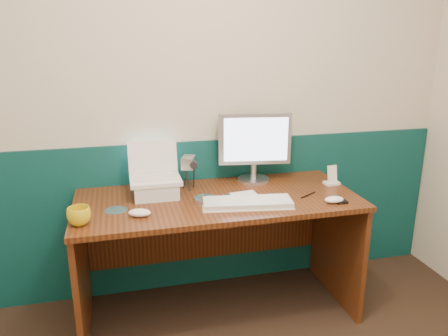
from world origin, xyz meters
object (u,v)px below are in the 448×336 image
object	(u,v)px
desk	(218,256)
mug	(79,216)
keyboard	(247,203)
camcorder	(189,171)
laptop	(155,162)
monitor	(254,147)

from	to	relation	value
desk	mug	world-z (taller)	mug
keyboard	camcorder	bearing A→B (deg)	135.99
desk	mug	size ratio (longest dim) A/B	13.96
laptop	keyboard	world-z (taller)	laptop
mug	laptop	bearing A→B (deg)	37.68
laptop	camcorder	world-z (taller)	laptop
monitor	laptop	bearing A→B (deg)	-159.32
laptop	monitor	world-z (taller)	monitor
desk	monitor	bearing A→B (deg)	39.56
laptop	monitor	bearing A→B (deg)	12.34
keyboard	mug	world-z (taller)	mug
mug	desk	bearing A→B (deg)	15.39
desk	laptop	world-z (taller)	laptop
mug	keyboard	bearing A→B (deg)	2.77
camcorder	laptop	bearing A→B (deg)	-138.65
monitor	camcorder	xyz separation A→B (m)	(-0.42, -0.05, -0.11)
laptop	keyboard	size ratio (longest dim) A/B	0.60
laptop	mug	distance (m)	0.53
monitor	desk	bearing A→B (deg)	-131.70
monitor	keyboard	world-z (taller)	monitor
desk	keyboard	size ratio (longest dim) A/B	3.34
desk	monitor	world-z (taller)	monitor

